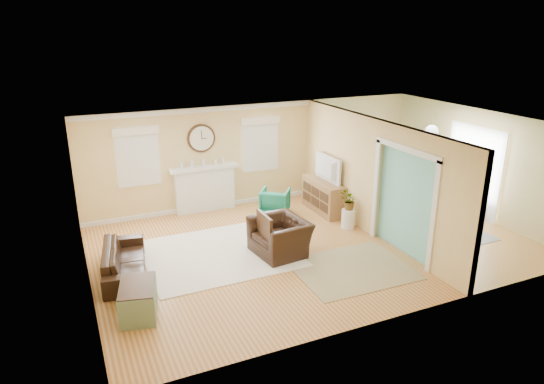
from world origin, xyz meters
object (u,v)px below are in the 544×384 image
object	(u,v)px
eames_chair	(280,237)
dining_table	(416,212)
credenza	(324,196)
sofa	(124,261)
green_chair	(275,201)

from	to	relation	value
eames_chair	dining_table	world-z (taller)	eames_chair
credenza	sofa	bearing A→B (deg)	-165.14
sofa	green_chair	world-z (taller)	green_chair
eames_chair	green_chair	bearing A→B (deg)	151.23
eames_chair	credenza	distance (m)	2.66
credenza	dining_table	size ratio (longest dim) A/B	0.78
sofa	green_chair	distance (m)	4.26
eames_chair	dining_table	xyz separation A→B (m)	(3.53, 0.04, -0.04)
green_chair	dining_table	xyz separation A→B (m)	(2.68, -2.07, 0.02)
eames_chair	green_chair	size ratio (longest dim) A/B	1.64
sofa	eames_chair	bearing A→B (deg)	-88.76
sofa	eames_chair	world-z (taller)	eames_chair
eames_chair	dining_table	distance (m)	3.53
green_chair	eames_chair	bearing A→B (deg)	104.63
sofa	dining_table	bearing A→B (deg)	-84.50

